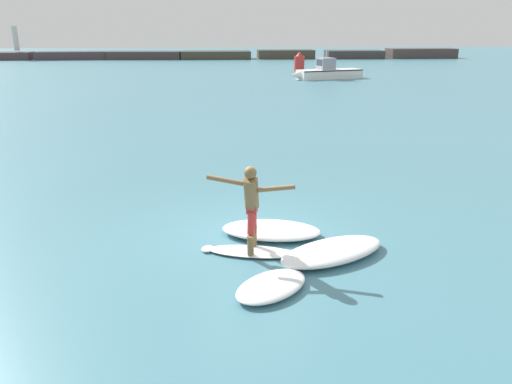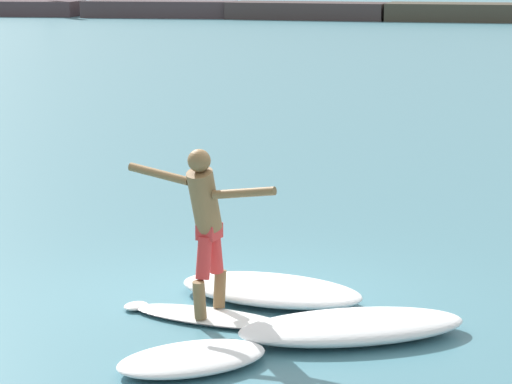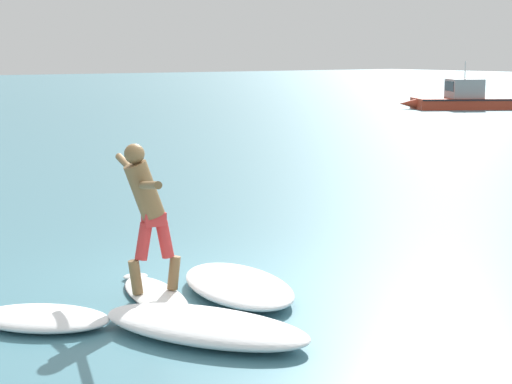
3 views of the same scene
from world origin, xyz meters
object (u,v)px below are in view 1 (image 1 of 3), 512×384
object	(u,v)px
surfboard	(250,251)
small_boat_offshore	(327,72)
surfer	(251,201)
channel_marker_buoy	(299,63)

from	to	relation	value
surfboard	small_boat_offshore	distance (m)	35.63
surfer	channel_marker_buoy	size ratio (longest dim) A/B	0.94
surfer	small_boat_offshore	xyz separation A→B (m)	(8.59, 34.67, -0.60)
channel_marker_buoy	small_boat_offshore	bearing A→B (deg)	-80.07
small_boat_offshore	surfboard	bearing A→B (deg)	-103.97
surfboard	surfer	size ratio (longest dim) A/B	1.11
surfboard	small_boat_offshore	bearing A→B (deg)	76.03
channel_marker_buoy	surfboard	bearing A→B (deg)	-99.83
small_boat_offshore	channel_marker_buoy	xyz separation A→B (m)	(-1.31, 7.49, 0.32)
surfer	small_boat_offshore	size ratio (longest dim) A/B	0.27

